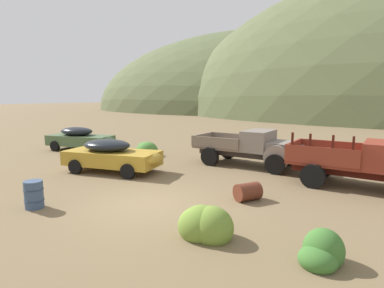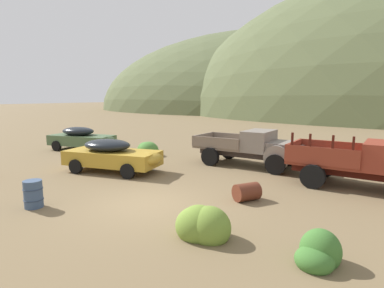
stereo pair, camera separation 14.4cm
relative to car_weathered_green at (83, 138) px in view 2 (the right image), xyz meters
name	(u,v)px [view 2 (the right image)]	position (x,y,z in m)	size (l,w,h in m)	color
ground_plane	(147,204)	(10.47, -6.27, -0.81)	(300.00, 300.00, 0.00)	brown
hill_center	(251,109)	(-14.50, 73.35, -0.81)	(93.68, 73.26, 42.69)	#56603D
car_weathered_green	(83,138)	(0.00, 0.00, 0.00)	(4.88, 2.53, 1.57)	#47603D
car_mustard	(115,155)	(6.25, -3.42, 0.00)	(5.03, 2.70, 1.57)	#B28928
truck_primer_gray	(258,148)	(11.79, 1.11, 0.18)	(5.81, 2.70, 1.89)	#3D322D
truck_rust_red	(378,165)	(17.12, -0.52, 0.20)	(5.90, 2.69, 2.16)	#42140D
oil_drum_foreground	(247,192)	(13.23, -4.21, -0.51)	(0.99, 1.06, 0.62)	#5B2819
oil_drum_by_truck	(33,194)	(7.46, -8.39, -0.36)	(0.62, 0.62, 0.90)	#384C6B
bush_lone_scrub	(319,254)	(16.05, -7.36, -0.59)	(0.92, 1.07, 0.97)	#3D702D
bush_front_right	(147,150)	(4.86, 0.76, -0.52)	(1.45, 1.17, 1.10)	#4C8438
bush_near_barrel	(202,226)	(13.25, -7.50, -0.53)	(1.48, 1.08, 1.09)	olive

